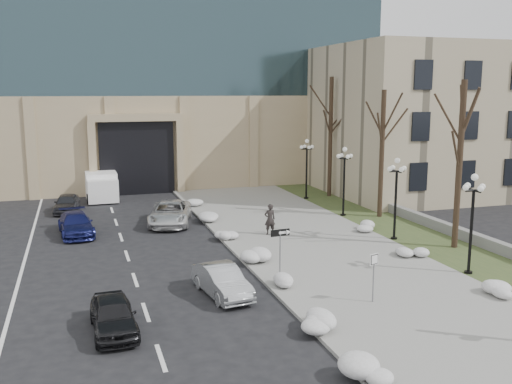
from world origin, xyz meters
The scene contains 32 objects.
ground centered at (0.00, 0.00, 0.00)m, with size 160.00×160.00×0.00m, color black.
sidewalk centered at (3.50, 14.00, 0.06)m, with size 9.00×40.00×0.12m, color gray.
curb centered at (-1.00, 14.00, 0.07)m, with size 0.30×40.00×0.14m, color gray.
grass_strip centered at (10.00, 14.00, 0.05)m, with size 4.00×40.00×0.10m, color #344623.
stone_wall centered at (12.00, 16.00, 0.35)m, with size 0.50×30.00×0.70m, color slate.
classical_building centered at (22.00, 27.98, 6.00)m, with size 22.00×18.12×12.00m.
car_a centered at (-7.79, 4.49, 0.64)m, with size 1.50×3.73×1.27m, color black.
car_b centered at (-3.24, 6.89, 0.64)m, with size 1.35×3.88×1.28m, color #A1A4A8.
car_c centered at (-8.97, 19.33, 0.66)m, with size 1.84×4.52×1.31m, color navy.
car_d centered at (-3.21, 20.39, 0.74)m, with size 2.45×5.30×1.47m, color silver.
car_e centered at (-9.54, 26.25, 0.65)m, with size 1.53×3.80×1.29m, color #303136.
pedestrian centered at (1.86, 15.56, 1.03)m, with size 0.66×0.44×1.82m, color black.
box_truck centered at (-6.98, 31.42, 1.03)m, with size 2.47×6.73×2.13m.
one_way_sign centered at (-0.32, 7.43, 2.07)m, with size 0.94×0.26×2.51m.
keep_sign centered at (2.25, 4.06, 1.55)m, with size 0.44×0.18×2.11m.
snow_clump_a centered at (-0.74, -1.49, 0.30)m, with size 1.10×1.60×0.36m, color silver.
snow_clump_b centered at (-0.81, 2.47, 0.30)m, with size 1.10×1.60×0.36m, color silver.
snow_clump_c centered at (-0.57, 6.87, 0.30)m, with size 1.10×1.60×0.36m, color silver.
snow_clump_d centered at (-0.70, 11.03, 0.30)m, with size 1.10×1.60×0.36m, color silver.
snow_clump_e centered at (-0.82, 15.53, 0.30)m, with size 1.10×1.60×0.36m, color silver.
snow_clump_f centered at (-0.49, 20.37, 0.30)m, with size 1.10×1.60×0.36m, color silver.
snow_clump_g centered at (-0.80, 25.06, 0.30)m, with size 1.10×1.60×0.36m, color silver.
snow_clump_h centered at (7.39, 3.05, 0.30)m, with size 1.10×1.60×0.36m, color silver.
snow_clump_i centered at (7.31, 9.17, 0.30)m, with size 1.10×1.60×0.36m, color silver.
snow_clump_j centered at (7.78, 14.67, 0.30)m, with size 1.10×1.60×0.36m, color silver.
lamppost_a centered at (8.30, 6.00, 3.07)m, with size 1.18×1.18×4.76m.
lamppost_b centered at (8.30, 12.50, 3.07)m, with size 1.18×1.18×4.76m.
lamppost_c centered at (8.30, 19.00, 3.07)m, with size 1.18×1.18×4.76m.
lamppost_d centered at (8.30, 25.50, 3.07)m, with size 1.18×1.18×4.76m.
tree_near centered at (10.50, 10.00, 5.83)m, with size 3.20×3.20×9.00m.
tree_mid centered at (10.50, 18.00, 5.50)m, with size 3.20×3.20×8.50m.
tree_far centered at (10.50, 26.00, 6.15)m, with size 3.20×3.20×9.50m.
Camera 1 is at (-8.75, -15.15, 8.44)m, focal length 40.00 mm.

